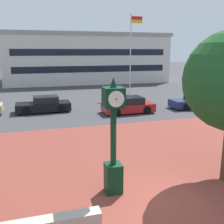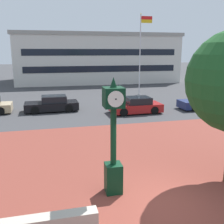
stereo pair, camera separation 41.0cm
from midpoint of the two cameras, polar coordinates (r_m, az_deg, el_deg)
The scene contains 8 objects.
ground_plane at distance 9.29m, azimuth 11.83°, elevation -18.82°, with size 200.00×200.00×0.00m, color #38383A.
plaza_brick_paving at distance 11.52m, azimuth 5.93°, elevation -11.95°, with size 44.00×13.50×0.01m, color brown.
street_clock at distance 8.93m, azimuth 1.63°, elevation -6.10°, with size 0.66×0.77×4.06m.
car_street_mid at distance 22.25m, azimuth -12.34°, elevation 1.65°, with size 4.35×2.01×1.28m.
car_street_far at distance 21.22m, azimuth 5.82°, elevation 1.34°, with size 4.12×2.04×1.28m.
car_street_distant at distance 24.15m, azimuth 20.16°, elevation 2.03°, with size 4.57×1.86×1.28m.
flagpole_primary at distance 30.09m, azimuth 6.69°, elevation 13.22°, with size 1.39×0.14×8.84m.
civic_building at distance 44.87m, azimuth -3.43°, elevation 11.68°, with size 25.19×13.34×7.55m.
Camera 2 is at (-3.34, -7.13, 4.87)m, focal length 42.13 mm.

